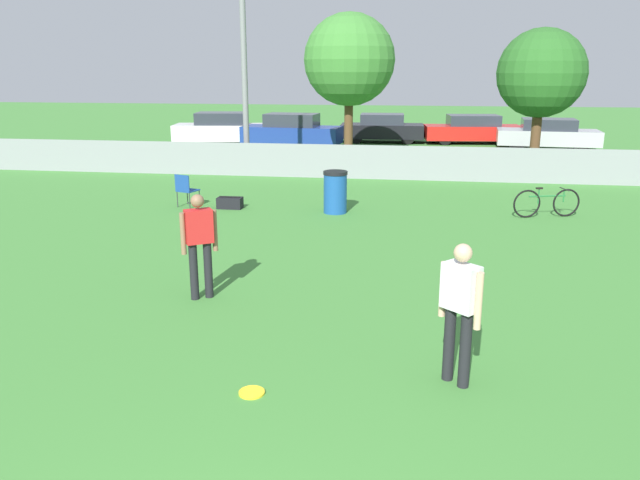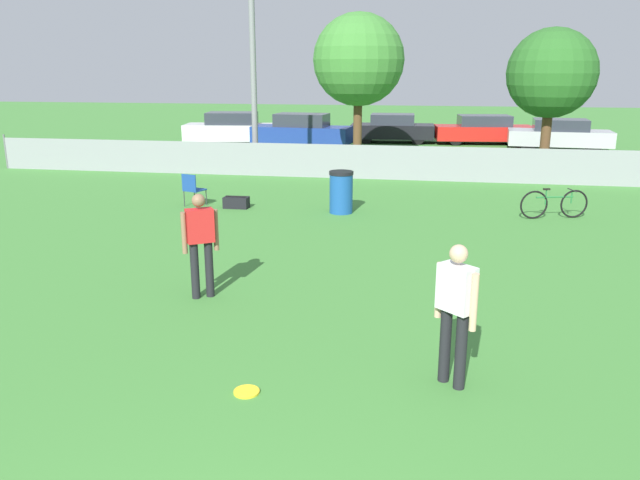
{
  "view_description": "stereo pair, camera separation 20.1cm",
  "coord_description": "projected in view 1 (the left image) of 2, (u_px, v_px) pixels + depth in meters",
  "views": [
    {
      "loc": [
        0.97,
        -2.12,
        3.49
      ],
      "look_at": [
        -0.35,
        6.6,
        1.05
      ],
      "focal_mm": 35.0,
      "sensor_mm": 36.0,
      "label": 1
    },
    {
      "loc": [
        1.17,
        -2.09,
        3.49
      ],
      "look_at": [
        -0.35,
        6.6,
        1.05
      ],
      "focal_mm": 35.0,
      "sensor_mm": 36.0,
      "label": 2
    }
  ],
  "objects": [
    {
      "name": "parked_car_blue",
      "position": [
        292.0,
        131.0,
        28.16
      ],
      "size": [
        4.54,
        2.03,
        1.52
      ],
      "rotation": [
        0.0,
        0.0,
        -0.08
      ],
      "color": "black",
      "rests_on": "ground_plane"
    },
    {
      "name": "parked_car_red",
      "position": [
        473.0,
        130.0,
        29.76
      ],
      "size": [
        4.71,
        2.22,
        1.35
      ],
      "rotation": [
        0.0,
        0.0,
        0.12
      ],
      "color": "black",
      "rests_on": "ground_plane"
    },
    {
      "name": "trash_bin",
      "position": [
        335.0,
        192.0,
        15.45
      ],
      "size": [
        0.6,
        0.6,
        1.04
      ],
      "color": "#194C99",
      "rests_on": "ground_plane"
    },
    {
      "name": "player_defender_red",
      "position": [
        199.0,
        239.0,
        9.54
      ],
      "size": [
        0.5,
        0.4,
        1.66
      ],
      "rotation": [
        0.0,
        0.0,
        0.56
      ],
      "color": "black",
      "rests_on": "ground_plane"
    },
    {
      "name": "folding_chair_sideline",
      "position": [
        186.0,
        188.0,
        16.07
      ],
      "size": [
        0.57,
        0.58,
        0.86
      ],
      "rotation": [
        0.0,
        0.0,
        2.81
      ],
      "color": "#333338",
      "rests_on": "ground_plane"
    },
    {
      "name": "parked_car_white",
      "position": [
        222.0,
        129.0,
        29.67
      ],
      "size": [
        4.65,
        2.34,
        1.47
      ],
      "rotation": [
        0.0,
        0.0,
        0.13
      ],
      "color": "black",
      "rests_on": "ground_plane"
    },
    {
      "name": "parked_car_silver",
      "position": [
        548.0,
        134.0,
        27.53
      ],
      "size": [
        4.45,
        2.13,
        1.35
      ],
      "rotation": [
        0.0,
        0.0,
        -0.08
      ],
      "color": "black",
      "rests_on": "ground_plane"
    },
    {
      "name": "parked_car_dark",
      "position": [
        382.0,
        128.0,
        30.23
      ],
      "size": [
        4.02,
        1.9,
        1.36
      ],
      "rotation": [
        0.0,
        0.0,
        0.04
      ],
      "color": "black",
      "rests_on": "ground_plane"
    },
    {
      "name": "gear_bag_sideline",
      "position": [
        230.0,
        203.0,
        16.03
      ],
      "size": [
        0.63,
        0.35,
        0.31
      ],
      "color": "black",
      "rests_on": "ground_plane"
    },
    {
      "name": "tree_near_pole",
      "position": [
        349.0,
        60.0,
        22.63
      ],
      "size": [
        3.32,
        3.32,
        5.45
      ],
      "color": "brown",
      "rests_on": "ground_plane"
    },
    {
      "name": "frisbee_disc",
      "position": [
        252.0,
        392.0,
        6.91
      ],
      "size": [
        0.29,
        0.29,
        0.03
      ],
      "color": "yellow",
      "rests_on": "ground_plane"
    },
    {
      "name": "bicycle_sideline",
      "position": [
        547.0,
        203.0,
        15.02
      ],
      "size": [
        1.64,
        0.58,
        0.73
      ],
      "rotation": [
        0.0,
        0.0,
        0.28
      ],
      "color": "black",
      "rests_on": "ground_plane"
    },
    {
      "name": "light_pole",
      "position": [
        243.0,
        33.0,
        20.69
      ],
      "size": [
        0.9,
        0.36,
        7.72
      ],
      "color": "gray",
      "rests_on": "ground_plane"
    },
    {
      "name": "player_receiver_white",
      "position": [
        460.0,
        304.0,
        6.9
      ],
      "size": [
        0.45,
        0.44,
        1.66
      ],
      "rotation": [
        0.0,
        0.0,
        -0.73
      ],
      "color": "black",
      "rests_on": "ground_plane"
    },
    {
      "name": "tree_far_right",
      "position": [
        541.0,
        74.0,
        20.24
      ],
      "size": [
        2.86,
        2.86,
        4.77
      ],
      "color": "brown",
      "rests_on": "ground_plane"
    },
    {
      "name": "fence_backline",
      "position": [
        383.0,
        162.0,
        20.1
      ],
      "size": [
        27.64,
        0.07,
        1.21
      ],
      "color": "gray",
      "rests_on": "ground_plane"
    }
  ]
}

